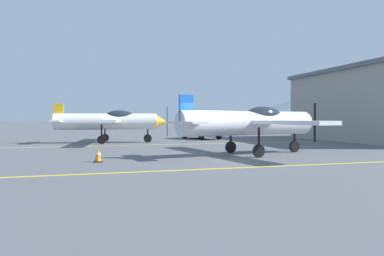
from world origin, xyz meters
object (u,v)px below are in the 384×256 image
traffic_cone_side (98,155)px  airplane_mid (111,121)px  airplane_near (253,122)px  car_sedan (201,129)px

traffic_cone_side → airplane_mid: bearing=84.6°
airplane_near → airplane_mid: 12.41m
airplane_near → traffic_cone_side: 7.67m
airplane_mid → car_sedan: airplane_mid is taller
airplane_near → traffic_cone_side: (-7.49, -1.02, -1.33)m
airplane_mid → airplane_near: bearing=-59.0°
car_sedan → traffic_cone_side: (-9.02, -14.62, -0.56)m
car_sedan → traffic_cone_side: bearing=-121.7°
airplane_near → car_sedan: bearing=83.6°
car_sedan → airplane_mid: bearing=-159.5°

